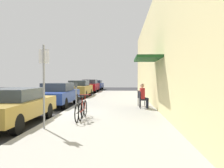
{
  "coord_description": "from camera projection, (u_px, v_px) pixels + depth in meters",
  "views": [
    {
      "loc": [
        2.89,
        -9.36,
        1.71
      ],
      "look_at": [
        1.94,
        7.9,
        1.22
      ],
      "focal_mm": 36.13,
      "sensor_mm": 36.0,
      "label": 1
    }
  ],
  "objects": [
    {
      "name": "ground_plane",
      "position": [
        56.0,
        118.0,
        9.55
      ],
      "size": [
        60.0,
        60.0,
        0.0
      ],
      "primitive_type": "plane",
      "color": "#2D2D30"
    },
    {
      "name": "sidewalk_slab",
      "position": [
        112.0,
        110.0,
        11.42
      ],
      "size": [
        4.5,
        32.0,
        0.12
      ],
      "primitive_type": "cube",
      "color": "#9E9B93",
      "rests_on": "ground_plane"
    },
    {
      "name": "building_facade",
      "position": [
        160.0,
        50.0,
        11.2
      ],
      "size": [
        1.4,
        32.0,
        6.16
      ],
      "color": "beige",
      "rests_on": "ground_plane"
    },
    {
      "name": "parked_car_0",
      "position": [
        13.0,
        106.0,
        8.11
      ],
      "size": [
        1.8,
        4.4,
        1.31
      ],
      "color": "#A58433",
      "rests_on": "ground_plane"
    },
    {
      "name": "parked_car_1",
      "position": [
        58.0,
        94.0,
        13.48
      ],
      "size": [
        1.8,
        4.4,
        1.39
      ],
      "color": "navy",
      "rests_on": "ground_plane"
    },
    {
      "name": "parked_car_2",
      "position": [
        79.0,
        88.0,
        19.82
      ],
      "size": [
        1.8,
        4.4,
        1.46
      ],
      "color": "#A58433",
      "rests_on": "ground_plane"
    },
    {
      "name": "parked_car_3",
      "position": [
        90.0,
        86.0,
        26.06
      ],
      "size": [
        1.8,
        4.4,
        1.49
      ],
      "color": "maroon",
      "rests_on": "ground_plane"
    },
    {
      "name": "parked_car_4",
      "position": [
        96.0,
        85.0,
        31.65
      ],
      "size": [
        1.8,
        4.4,
        1.35
      ],
      "color": "navy",
      "rests_on": "ground_plane"
    },
    {
      "name": "parking_meter",
      "position": [
        76.0,
        94.0,
        11.4
      ],
      "size": [
        0.12,
        0.1,
        1.32
      ],
      "color": "slate",
      "rests_on": "sidewalk_slab"
    },
    {
      "name": "street_sign",
      "position": [
        44.0,
        80.0,
        6.97
      ],
      "size": [
        0.32,
        0.06,
        2.6
      ],
      "color": "gray",
      "rests_on": "sidewalk_slab"
    },
    {
      "name": "bicycle_0",
      "position": [
        80.0,
        110.0,
        8.44
      ],
      "size": [
        0.46,
        1.71,
        0.9
      ],
      "color": "black",
      "rests_on": "sidewalk_slab"
    },
    {
      "name": "bicycle_1",
      "position": [
        83.0,
        109.0,
        8.73
      ],
      "size": [
        0.46,
        1.71,
        0.9
      ],
      "color": "black",
      "rests_on": "sidewalk_slab"
    },
    {
      "name": "cafe_chair_0",
      "position": [
        142.0,
        99.0,
        11.68
      ],
      "size": [
        0.47,
        0.47,
        0.87
      ],
      "color": "black",
      "rests_on": "sidewalk_slab"
    },
    {
      "name": "seated_patron_0",
      "position": [
        143.0,
        95.0,
        11.67
      ],
      "size": [
        0.45,
        0.38,
        1.29
      ],
      "color": "#232838",
      "rests_on": "sidewalk_slab"
    },
    {
      "name": "cafe_chair_1",
      "position": [
        141.0,
        97.0,
        12.48
      ],
      "size": [
        0.53,
        0.53,
        0.87
      ],
      "color": "black",
      "rests_on": "sidewalk_slab"
    }
  ]
}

